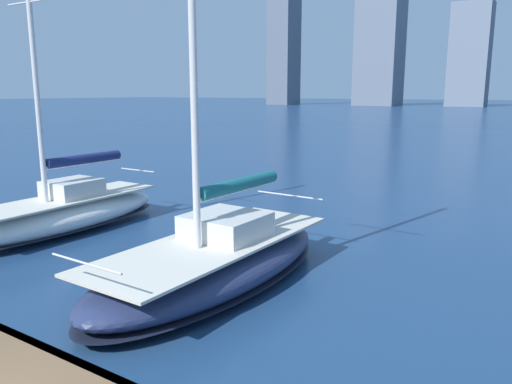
# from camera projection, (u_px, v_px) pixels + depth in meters

# --- Properties ---
(sailboat_teal) EXTENTS (2.97, 7.66, 10.61)m
(sailboat_teal) POSITION_uv_depth(u_px,v_px,m) (215.00, 259.00, 11.55)
(sailboat_teal) COLOR navy
(sailboat_teal) RESTS_ON ground
(sailboat_navy) EXTENTS (2.33, 7.47, 10.91)m
(sailboat_navy) POSITION_uv_depth(u_px,v_px,m) (63.00, 211.00, 16.07)
(sailboat_navy) COLOR white
(sailboat_navy) RESTS_ON ground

